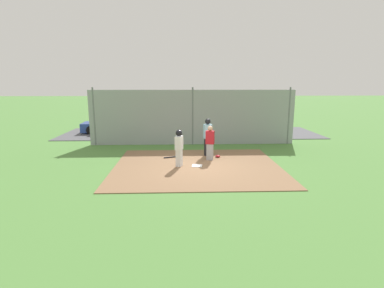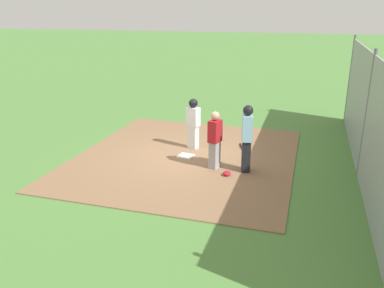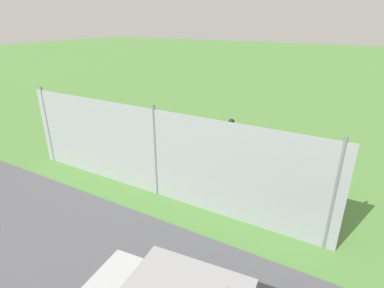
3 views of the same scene
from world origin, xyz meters
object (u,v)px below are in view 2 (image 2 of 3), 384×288
at_px(home_plate, 186,156).
at_px(runner, 193,121).
at_px(catcher_mask, 227,173).
at_px(baseball_bat, 242,148).
at_px(umpire, 247,137).
at_px(baseball, 188,146).
at_px(catcher, 215,139).

relative_size(home_plate, runner, 0.27).
distance_m(home_plate, catcher_mask, 1.85).
bearing_deg(baseball_bat, runner, 84.19).
xyz_separation_m(umpire, baseball, (1.42, 2.11, -0.95)).
bearing_deg(home_plate, umpire, -108.08).
bearing_deg(catcher_mask, baseball_bat, -0.71).
height_order(umpire, baseball_bat, umpire).
xyz_separation_m(catcher, catcher_mask, (-0.43, -0.45, -0.78)).
xyz_separation_m(runner, baseball_bat, (0.38, -1.52, -0.88)).
relative_size(umpire, runner, 1.15).
distance_m(runner, catcher_mask, 2.54).
distance_m(home_plate, runner, 1.19).
height_order(runner, baseball, runner).
relative_size(baseball_bat, baseball, 10.61).
relative_size(runner, baseball, 21.73).
distance_m(home_plate, catcher, 1.49).
bearing_deg(catcher_mask, home_plate, 53.93).
height_order(catcher, umpire, umpire).
height_order(catcher, baseball_bat, catcher).
bearing_deg(umpire, runner, -49.96).
bearing_deg(runner, baseball, -73.40).
bearing_deg(catcher, baseball_bat, -88.89).
bearing_deg(catcher_mask, umpire, -42.27).
distance_m(catcher, catcher_mask, 1.00).
bearing_deg(home_plate, baseball, 13.35).
bearing_deg(catcher, runner, -38.38).
relative_size(catcher, catcher_mask, 6.77).
relative_size(catcher, baseball_bat, 2.07).
relative_size(catcher, runner, 1.01).
relative_size(catcher, baseball, 21.95).
bearing_deg(runner, catcher, 56.25).
relative_size(home_plate, catcher_mask, 1.83).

